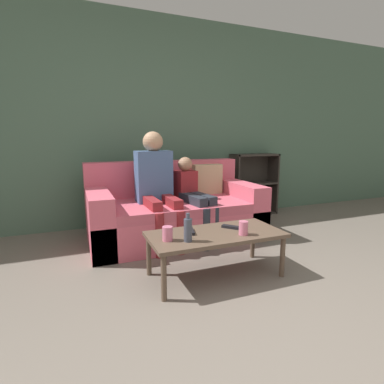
{
  "coord_description": "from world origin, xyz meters",
  "views": [
    {
      "loc": [
        -0.94,
        -1.06,
        1.11
      ],
      "look_at": [
        0.08,
        1.49,
        0.61
      ],
      "focal_mm": 28.0,
      "sensor_mm": 36.0,
      "label": 1
    }
  ],
  "objects_px": {
    "person_child": "(193,194)",
    "cup_far": "(167,234)",
    "bookshelf": "(250,190)",
    "bottle": "(188,230)",
    "coffee_table": "(215,237)",
    "tv_remote_0": "(232,227)",
    "couch": "(174,213)",
    "person_adult": "(156,180)",
    "cup_near": "(243,228)",
    "tv_remote_1": "(191,231)"
  },
  "relations": [
    {
      "from": "person_child",
      "to": "cup_far",
      "type": "xyz_separation_m",
      "value": [
        -0.58,
        -0.93,
        -0.09
      ]
    },
    {
      "from": "bookshelf",
      "to": "bottle",
      "type": "relative_size",
      "value": 4.14
    },
    {
      "from": "coffee_table",
      "to": "tv_remote_0",
      "type": "bearing_deg",
      "value": 15.96
    },
    {
      "from": "couch",
      "to": "bottle",
      "type": "height_order",
      "value": "couch"
    },
    {
      "from": "bookshelf",
      "to": "coffee_table",
      "type": "height_order",
      "value": "bookshelf"
    },
    {
      "from": "person_adult",
      "to": "person_child",
      "type": "bearing_deg",
      "value": -12.55
    },
    {
      "from": "couch",
      "to": "cup_near",
      "type": "distance_m",
      "value": 1.2
    },
    {
      "from": "cup_far",
      "to": "tv_remote_0",
      "type": "height_order",
      "value": "cup_far"
    },
    {
      "from": "person_adult",
      "to": "tv_remote_0",
      "type": "height_order",
      "value": "person_adult"
    },
    {
      "from": "coffee_table",
      "to": "bookshelf",
      "type": "bearing_deg",
      "value": 50.03
    },
    {
      "from": "coffee_table",
      "to": "cup_far",
      "type": "bearing_deg",
      "value": -175.0
    },
    {
      "from": "couch",
      "to": "tv_remote_1",
      "type": "height_order",
      "value": "couch"
    },
    {
      "from": "person_child",
      "to": "bottle",
      "type": "xyz_separation_m",
      "value": [
        -0.45,
        -1.0,
        -0.05
      ]
    },
    {
      "from": "tv_remote_0",
      "to": "person_child",
      "type": "bearing_deg",
      "value": 48.81
    },
    {
      "from": "couch",
      "to": "tv_remote_0",
      "type": "bearing_deg",
      "value": -80.43
    },
    {
      "from": "person_child",
      "to": "tv_remote_0",
      "type": "height_order",
      "value": "person_child"
    },
    {
      "from": "tv_remote_0",
      "to": "tv_remote_1",
      "type": "height_order",
      "value": "same"
    },
    {
      "from": "cup_near",
      "to": "tv_remote_1",
      "type": "relative_size",
      "value": 0.61
    },
    {
      "from": "bottle",
      "to": "coffee_table",
      "type": "bearing_deg",
      "value": 21.27
    },
    {
      "from": "tv_remote_1",
      "to": "coffee_table",
      "type": "bearing_deg",
      "value": -9.05
    },
    {
      "from": "couch",
      "to": "tv_remote_0",
      "type": "relative_size",
      "value": 11.58
    },
    {
      "from": "bookshelf",
      "to": "tv_remote_1",
      "type": "xyz_separation_m",
      "value": [
        -1.55,
        -1.55,
        0.03
      ]
    },
    {
      "from": "cup_near",
      "to": "bottle",
      "type": "xyz_separation_m",
      "value": [
        -0.45,
        0.02,
        0.04
      ]
    },
    {
      "from": "person_adult",
      "to": "tv_remote_0",
      "type": "relative_size",
      "value": 7.38
    },
    {
      "from": "cup_far",
      "to": "bottle",
      "type": "relative_size",
      "value": 0.5
    },
    {
      "from": "tv_remote_1",
      "to": "tv_remote_0",
      "type": "bearing_deg",
      "value": 10.09
    },
    {
      "from": "bookshelf",
      "to": "person_child",
      "type": "bearing_deg",
      "value": -148.29
    },
    {
      "from": "person_adult",
      "to": "cup_near",
      "type": "distance_m",
      "value": 1.19
    },
    {
      "from": "cup_near",
      "to": "tv_remote_0",
      "type": "relative_size",
      "value": 0.68
    },
    {
      "from": "couch",
      "to": "bookshelf",
      "type": "distance_m",
      "value": 1.48
    },
    {
      "from": "bookshelf",
      "to": "cup_far",
      "type": "xyz_separation_m",
      "value": [
        -1.78,
        -1.67,
        0.07
      ]
    },
    {
      "from": "person_adult",
      "to": "tv_remote_1",
      "type": "relative_size",
      "value": 6.64
    },
    {
      "from": "couch",
      "to": "cup_far",
      "type": "distance_m",
      "value": 1.17
    },
    {
      "from": "tv_remote_0",
      "to": "tv_remote_1",
      "type": "bearing_deg",
      "value": 133.48
    },
    {
      "from": "bookshelf",
      "to": "tv_remote_1",
      "type": "distance_m",
      "value": 2.19
    },
    {
      "from": "couch",
      "to": "person_child",
      "type": "distance_m",
      "value": 0.32
    },
    {
      "from": "cup_near",
      "to": "tv_remote_0",
      "type": "distance_m",
      "value": 0.18
    },
    {
      "from": "bookshelf",
      "to": "person_child",
      "type": "relative_size",
      "value": 0.98
    },
    {
      "from": "person_child",
      "to": "tv_remote_1",
      "type": "height_order",
      "value": "person_child"
    },
    {
      "from": "couch",
      "to": "cup_near",
      "type": "height_order",
      "value": "couch"
    },
    {
      "from": "tv_remote_1",
      "to": "bottle",
      "type": "xyz_separation_m",
      "value": [
        -0.1,
        -0.19,
        0.08
      ]
    },
    {
      "from": "cup_near",
      "to": "cup_far",
      "type": "height_order",
      "value": "cup_near"
    },
    {
      "from": "cup_near",
      "to": "cup_far",
      "type": "xyz_separation_m",
      "value": [
        -0.59,
        0.09,
        -0.0
      ]
    },
    {
      "from": "bookshelf",
      "to": "cup_far",
      "type": "distance_m",
      "value": 2.44
    },
    {
      "from": "bottle",
      "to": "cup_far",
      "type": "bearing_deg",
      "value": 151.51
    },
    {
      "from": "person_adult",
      "to": "tv_remote_0",
      "type": "distance_m",
      "value": 1.04
    },
    {
      "from": "person_adult",
      "to": "tv_remote_0",
      "type": "bearing_deg",
      "value": -68.22
    },
    {
      "from": "cup_far",
      "to": "tv_remote_1",
      "type": "xyz_separation_m",
      "value": [
        0.23,
        0.12,
        -0.04
      ]
    },
    {
      "from": "tv_remote_1",
      "to": "person_child",
      "type": "bearing_deg",
      "value": 81.5
    },
    {
      "from": "person_child",
      "to": "bottle",
      "type": "height_order",
      "value": "person_child"
    }
  ]
}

